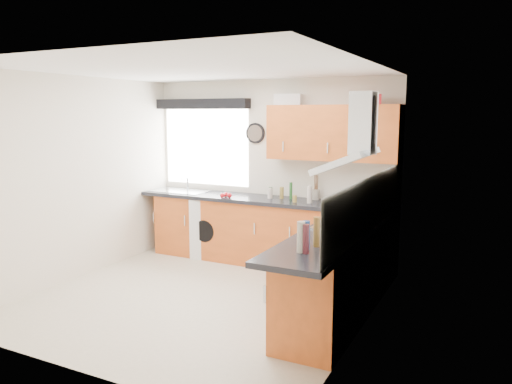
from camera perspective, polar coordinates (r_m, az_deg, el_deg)
The scene contains 37 objects.
ground_plane at distance 5.73m, azimuth -6.19°, elevation -11.96°, with size 3.60×3.60×0.00m, color beige.
ceiling at distance 5.38m, azimuth -6.65°, elevation 13.79°, with size 3.60×3.60×0.02m, color white.
wall_back at distance 6.98m, azimuth 1.66°, elevation 2.45°, with size 3.60×0.02×2.50m, color silver.
wall_front at distance 4.05m, azimuth -20.42°, elevation -2.89°, with size 3.60×0.02×2.50m, color silver.
wall_left at distance 6.56m, azimuth -19.71°, elevation 1.51°, with size 0.02×3.60×2.50m, color silver.
wall_right at distance 4.69m, azimuth 12.36°, elevation -0.96°, with size 0.02×3.60×2.50m, color silver.
window at distance 7.45m, azimuth -5.73°, elevation 5.14°, with size 1.40×0.02×1.10m, color silver.
window_blind at distance 7.36m, azimuth -6.19°, elevation 9.99°, with size 1.50×0.18×0.14m, color black.
splashback at distance 4.99m, azimuth 13.08°, elevation -1.21°, with size 0.01×3.00×0.54m, color white.
base_cab_back at distance 6.91m, azimuth -0.14°, elevation -4.53°, with size 3.00×0.58×0.86m, color #AB4B1A.
base_cab_corner at distance 6.36m, azimuth 12.86°, elevation -5.94°, with size 0.60×0.60×0.86m, color #AB4B1A.
base_cab_right at distance 5.11m, azimuth 9.28°, elevation -9.55°, with size 0.58×2.10×0.86m, color #AB4B1A.
worktop_back at distance 6.76m, azimuth 0.58°, elevation -0.88°, with size 3.60×0.62×0.05m, color black.
worktop_right at distance 4.85m, azimuth 8.77°, elevation -4.95°, with size 0.62×2.42×0.05m, color black.
sink at distance 7.43m, azimuth -8.68°, elevation 0.41°, with size 0.84×0.46×0.10m, color silver, non-canonical shape.
oven at distance 5.25m, azimuth 9.67°, elevation -9.11°, with size 0.56×0.58×0.85m, color black.
hob_plate at distance 5.12m, azimuth 9.81°, elevation -3.86°, with size 0.52×0.52×0.01m, color silver.
extractor_hood at distance 4.97m, azimuth 11.18°, elevation 5.66°, with size 0.52×0.78×0.66m, color silver, non-canonical shape.
upper_cabinets at distance 6.43m, azimuth 8.77°, elevation 6.71°, with size 1.70×0.35×0.70m, color #AB4B1A.
washing_machine at distance 7.22m, azimuth -4.66°, elevation -4.00°, with size 0.58×0.56×0.85m, color silver.
wall_clock at distance 7.00m, azimuth -0.15°, elevation 6.73°, with size 0.29×0.29×0.04m, color black.
casserole at distance 6.74m, azimuth 3.76°, elevation 10.49°, with size 0.35×0.25×0.15m, color silver.
storage_box at distance 6.19m, azimuth 12.92°, elevation 10.29°, with size 0.26×0.21×0.12m, color #AB181E.
utensil_pot at distance 6.66m, azimuth 6.86°, elevation -0.30°, with size 0.10×0.10×0.14m, color #A09787.
kitchen_roll at distance 5.83m, azimuth 10.99°, elevation -1.06°, with size 0.12×0.12×0.27m, color silver.
tomato_cluster at distance 6.78m, azimuth -3.46°, elevation -0.36°, with size 0.15×0.15×0.07m, color red, non-canonical shape.
jar_0 at distance 6.66m, azimuth 4.00°, elevation 0.14°, with size 0.04×0.04×0.23m, color #1F5821.
jar_1 at distance 6.55m, azimuth 6.11°, elevation -0.23°, with size 0.04×0.04×0.18m, color #A37438.
jar_2 at distance 6.71m, azimuth 1.62°, elevation -0.14°, with size 0.07×0.07×0.14m, color #B7A79C.
jar_3 at distance 6.37m, azimuth 6.14°, elevation -0.31°, with size 0.07×0.07×0.22m, color #B3A499.
jar_4 at distance 6.71m, azimuth 2.96°, elevation -0.08°, with size 0.06×0.06×0.16m, color olive.
jar_5 at distance 6.88m, azimuth 1.68°, elevation 0.04°, with size 0.05×0.05×0.13m, color #193B15.
jar_6 at distance 6.44m, azimuth 4.45°, elevation -0.77°, with size 0.05×0.05×0.09m, color olive.
bottle_0 at distance 4.21m, azimuth 5.76°, elevation -4.95°, with size 0.06×0.06×0.25m, color navy.
bottle_1 at distance 4.12m, azimuth 5.16°, elevation -5.15°, with size 0.07×0.07×0.26m, color #A19A89.
bottle_2 at distance 4.09m, azimuth 5.72°, elevation -5.37°, with size 0.05×0.05×0.24m, color #42171D.
bottle_3 at distance 4.31m, azimuth 6.94°, elevation -4.54°, with size 0.06×0.06×0.26m, color brown.
Camera 1 is at (2.93, -4.49, 2.04)m, focal length 35.00 mm.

